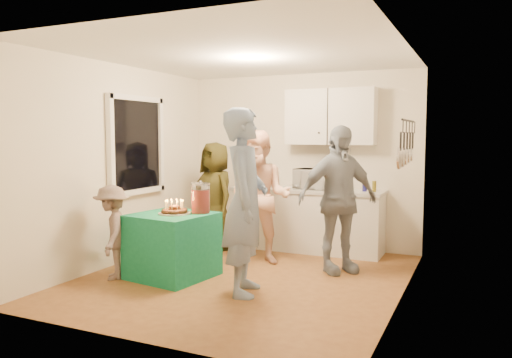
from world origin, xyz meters
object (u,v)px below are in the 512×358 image
at_px(child_near_left, 112,232).
at_px(woman_back_right, 338,199).
at_px(counter, 306,221).
at_px(man_birthday, 245,202).
at_px(party_table, 173,245).
at_px(microwave, 314,179).
at_px(woman_back_left, 215,196).
at_px(punch_jar, 201,199).
at_px(woman_back_center, 260,197).

bearing_deg(child_near_left, woman_back_right, 84.98).
bearing_deg(counter, man_birthday, -88.55).
relative_size(counter, party_table, 2.59).
relative_size(microwave, woman_back_left, 0.33).
distance_m(counter, woman_back_left, 1.39).
bearing_deg(punch_jar, woman_back_left, 111.93).
bearing_deg(woman_back_right, counter, 82.60).
bearing_deg(woman_back_center, microwave, 60.27).
height_order(microwave, woman_back_left, woman_back_left).
bearing_deg(counter, woman_back_center, -108.23).
bearing_deg(woman_back_right, woman_back_left, 122.21).
bearing_deg(man_birthday, woman_back_center, -0.73).
bearing_deg(microwave, woman_back_right, -48.15).
xyz_separation_m(microwave, child_near_left, (-1.70, -2.35, -0.50)).
bearing_deg(man_birthday, woman_back_right, -46.35).
height_order(microwave, woman_back_center, woman_back_center).
height_order(counter, party_table, counter).
xyz_separation_m(punch_jar, man_birthday, (0.78, -0.38, 0.06)).
bearing_deg(microwave, party_table, -109.98).
xyz_separation_m(counter, woman_back_left, (-1.25, -0.49, 0.36)).
height_order(party_table, woman_back_center, woman_back_center).
height_order(punch_jar, man_birthday, man_birthday).
bearing_deg(woman_back_right, punch_jar, 165.84).
distance_m(party_table, woman_back_left, 1.58).
relative_size(counter, woman_back_center, 1.26).
relative_size(woman_back_center, child_near_left, 1.58).
bearing_deg(woman_back_center, party_table, -129.55).
xyz_separation_m(woman_back_left, woman_back_right, (1.97, -0.47, 0.11)).
bearing_deg(man_birthday, microwave, -18.98).
distance_m(man_birthday, woman_back_right, 1.40).
bearing_deg(man_birthday, punch_jar, 46.04).
bearing_deg(counter, punch_jar, -111.74).
distance_m(counter, punch_jar, 2.01).
relative_size(microwave, woman_back_right, 0.29).
height_order(woman_back_right, child_near_left, woman_back_right).
height_order(woman_back_left, woman_back_right, woman_back_right).
xyz_separation_m(punch_jar, woman_back_right, (1.44, 0.84, -0.03)).
xyz_separation_m(counter, woman_back_right, (0.73, -0.96, 0.47)).
relative_size(microwave, child_near_left, 0.47).
height_order(counter, woman_back_center, woman_back_center).
relative_size(counter, woman_back_right, 1.22).
bearing_deg(party_table, woman_back_left, 99.45).
bearing_deg(man_birthday, party_table, 61.95).
xyz_separation_m(counter, child_near_left, (-1.60, -2.35, 0.12)).
relative_size(woman_back_left, woman_back_right, 0.88).
relative_size(man_birthday, woman_back_center, 1.13).
distance_m(microwave, woman_back_right, 1.15).
bearing_deg(woman_back_center, punch_jar, -121.68).
distance_m(microwave, woman_back_left, 1.46).
bearing_deg(counter, microwave, 0.00).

